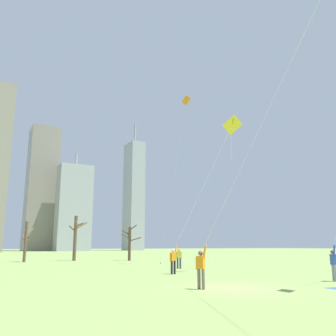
# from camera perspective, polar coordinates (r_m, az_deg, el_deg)

# --- Properties ---
(ground_plane) EXTENTS (400.00, 400.00, 0.00)m
(ground_plane) POSITION_cam_1_polar(r_m,az_deg,el_deg) (17.26, 9.87, -17.85)
(ground_plane) COLOR #7A934C
(kite_flyer_midfield_left_yellow) EXTENTS (5.75, 1.13, 11.53)m
(kite_flyer_midfield_left_yellow) POSITION_cam_1_polar(r_m,az_deg,el_deg) (25.40, 3.38, -8.38)
(kite_flyer_midfield_left_yellow) COLOR black
(kite_flyer_midfield_left_yellow) RESTS_ON ground
(kite_flyer_far_back_teal) EXTENTS (1.87, 13.94, 19.10)m
(kite_flyer_far_back_teal) POSITION_cam_1_polar(r_m,az_deg,el_deg) (14.53, 12.88, 1.80)
(kite_flyer_far_back_teal) COLOR #726656
(kite_flyer_far_back_teal) RESTS_ON ground
(bystander_watching_nearby) EXTENTS (0.44, 0.36, 1.62)m
(bystander_watching_nearby) POSITION_cam_1_polar(r_m,az_deg,el_deg) (30.80, 1.71, -13.65)
(bystander_watching_nearby) COLOR #33384C
(bystander_watching_nearby) RESTS_ON ground
(distant_kite_low_near_trees_orange) EXTENTS (2.07, 3.20, 17.92)m
(distant_kite_low_near_trees_orange) POSITION_cam_1_polar(r_m,az_deg,el_deg) (40.37, 2.56, 8.74)
(distant_kite_low_near_trees_orange) COLOR orange
(distant_kite_low_near_trees_orange) RESTS_ON ground
(bare_tree_leftmost) EXTENTS (1.42, 1.65, 4.57)m
(bare_tree_leftmost) POSITION_cam_1_polar(r_m,az_deg,el_deg) (46.07, -21.18, -10.41)
(bare_tree_leftmost) COLOR brown
(bare_tree_leftmost) RESTS_ON ground
(bare_tree_center) EXTENTS (2.41, 1.71, 4.43)m
(bare_tree_center) POSITION_cam_1_polar(r_m,az_deg,el_deg) (47.21, -5.97, -11.30)
(bare_tree_center) COLOR #4C3828
(bare_tree_center) RESTS_ON ground
(bare_tree_left_of_center) EXTENTS (2.15, 2.89, 5.50)m
(bare_tree_left_of_center) POSITION_cam_1_polar(r_m,az_deg,el_deg) (47.98, -14.15, -10.13)
(bare_tree_left_of_center) COLOR brown
(bare_tree_left_of_center) RESTS_ON ground
(skyline_squat_block) EXTENTS (10.26, 10.80, 45.03)m
(skyline_squat_block) POSITION_cam_1_polar(r_m,az_deg,el_deg) (143.06, -19.06, -2.97)
(skyline_squat_block) COLOR gray
(skyline_squat_block) RESTS_ON ground
(skyline_short_annex) EXTENTS (11.38, 7.41, 33.93)m
(skyline_short_annex) POSITION_cam_1_polar(r_m,az_deg,el_deg) (131.80, -14.42, -5.95)
(skyline_short_annex) COLOR #9EA3AD
(skyline_short_annex) RESTS_ON ground
(skyline_mid_tower_left) EXTENTS (5.74, 9.58, 51.97)m
(skyline_mid_tower_left) POSITION_cam_1_polar(r_m,az_deg,el_deg) (148.90, -5.33, -4.25)
(skyline_mid_tower_left) COLOR #9EA3AD
(skyline_mid_tower_left) RESTS_ON ground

